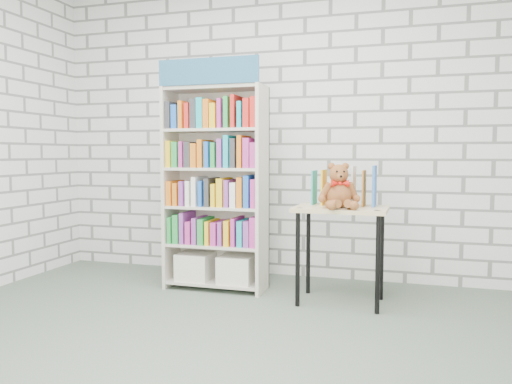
# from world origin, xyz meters

# --- Properties ---
(ground) EXTENTS (4.50, 4.50, 0.00)m
(ground) POSITION_xyz_m (0.00, 0.00, 0.00)
(ground) COLOR #4E5C4E
(ground) RESTS_ON ground
(room_shell) EXTENTS (4.52, 4.02, 2.81)m
(room_shell) POSITION_xyz_m (0.00, 0.00, 1.78)
(room_shell) COLOR silver
(room_shell) RESTS_ON ground
(bookshelf) EXTENTS (0.86, 0.34, 1.94)m
(bookshelf) POSITION_xyz_m (-0.41, 1.36, 0.88)
(bookshelf) COLOR beige
(bookshelf) RESTS_ON ground
(display_table) EXTENTS (0.72, 0.51, 0.76)m
(display_table) POSITION_xyz_m (0.68, 1.24, 0.65)
(display_table) COLOR tan
(display_table) RESTS_ON ground
(table_books) EXTENTS (0.50, 0.23, 0.29)m
(table_books) POSITION_xyz_m (0.68, 1.35, 0.90)
(table_books) COLOR #2AA0B9
(table_books) RESTS_ON display_table
(teddy_bear) EXTENTS (0.31, 0.31, 0.34)m
(teddy_bear) POSITION_xyz_m (0.67, 1.13, 0.89)
(teddy_bear) COLOR brown
(teddy_bear) RESTS_ON display_table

